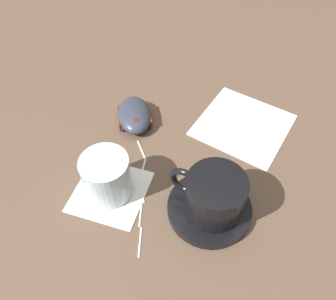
% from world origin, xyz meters
% --- Properties ---
extents(ground_plane, '(3.00, 3.00, 0.00)m').
position_xyz_m(ground_plane, '(0.00, 0.00, 0.00)').
color(ground_plane, brown).
extents(saucer, '(0.13, 0.13, 0.01)m').
position_xyz_m(saucer, '(0.09, -0.09, 0.01)').
color(saucer, black).
rests_on(saucer, ground).
extents(coffee_cup, '(0.12, 0.09, 0.07)m').
position_xyz_m(coffee_cup, '(0.10, -0.09, 0.05)').
color(coffee_cup, black).
rests_on(coffee_cup, saucer).
extents(computer_mouse, '(0.11, 0.12, 0.03)m').
position_xyz_m(computer_mouse, '(-0.11, 0.04, 0.02)').
color(computer_mouse, '#2D3342').
rests_on(computer_mouse, ground).
extents(mouse_cable, '(0.11, 0.20, 0.00)m').
position_xyz_m(mouse_cable, '(-0.02, -0.10, 0.00)').
color(mouse_cable, white).
rests_on(mouse_cable, ground).
extents(napkin_under_glass, '(0.13, 0.13, 0.00)m').
position_xyz_m(napkin_under_glass, '(-0.07, -0.12, 0.00)').
color(napkin_under_glass, silver).
rests_on(napkin_under_glass, ground).
extents(drinking_glass, '(0.08, 0.08, 0.08)m').
position_xyz_m(drinking_glass, '(-0.07, -0.12, 0.04)').
color(drinking_glass, silver).
rests_on(drinking_glass, napkin_under_glass).
extents(napkin_spare, '(0.18, 0.18, 0.00)m').
position_xyz_m(napkin_spare, '(0.09, 0.12, 0.00)').
color(napkin_spare, white).
rests_on(napkin_spare, ground).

